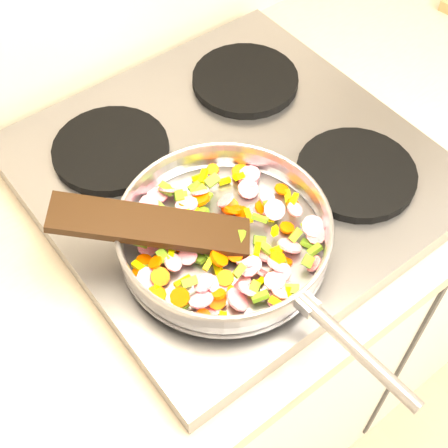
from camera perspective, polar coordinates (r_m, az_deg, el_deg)
base_cabinet at (r=1.77m, az=18.80°, el=4.34°), size 3.00×0.65×0.86m
cooktop at (r=1.02m, az=0.68°, el=4.69°), size 0.60×0.60×0.04m
grate_fl at (r=0.88m, az=-0.89°, el=-3.72°), size 0.19×0.19×0.02m
grate_fr at (r=1.01m, az=11.99°, el=4.54°), size 0.19×0.19×0.02m
grate_bl at (r=1.04m, az=-10.31°, el=6.71°), size 0.19×0.19×0.02m
grate_br at (r=1.14m, az=1.95°, el=13.03°), size 0.19×0.19×0.02m
saute_pan at (r=0.87m, az=0.11°, el=-0.83°), size 0.34×0.51×0.06m
vegetable_heap at (r=0.87m, az=-0.12°, el=-1.42°), size 0.28×0.28×0.05m
wooden_spatula at (r=0.85m, az=-6.72°, el=-0.12°), size 0.25×0.22×0.07m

